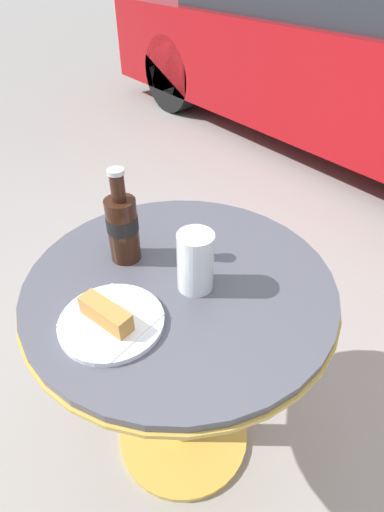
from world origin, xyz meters
TOP-DOWN VIEW (x-y plane):
  - ground_plane at (0.00, 0.00)m, footprint 30.00×30.00m
  - bistro_table at (0.00, 0.00)m, footprint 0.71×0.71m
  - cola_bottle_left at (-0.14, -0.05)m, footprint 0.07×0.07m
  - drinking_glass at (0.04, 0.01)m, footprint 0.08×0.08m
  - lunch_plate_near at (0.03, -0.19)m, footprint 0.21×0.21m
  - parked_car at (-1.38, 2.62)m, footprint 4.32×1.73m

SIDE VIEW (x-z plane):
  - ground_plane at x=0.00m, z-range 0.00..0.00m
  - bistro_table at x=0.00m, z-range 0.17..0.85m
  - parked_car at x=-1.38m, z-range -0.04..1.34m
  - lunch_plate_near at x=0.03m, z-range 0.67..0.73m
  - drinking_glass at x=0.04m, z-range 0.68..0.82m
  - cola_bottle_left at x=-0.14m, z-range 0.66..0.89m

